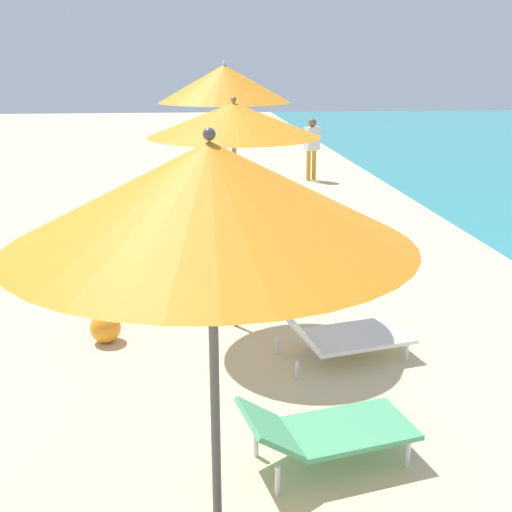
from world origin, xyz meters
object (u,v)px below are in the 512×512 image
object	(u,v)px
beach_ball	(105,328)
lounger_second_shoreside	(326,429)
lounger_third_shoreside	(295,271)
umbrella_second	(210,194)
lounger_third_inland	(338,334)
umbrella_third	(234,120)
umbrella_farthest	(224,84)
lounger_farthest_shoreside	(271,203)
person_walking_mid	(312,143)

from	to	relation	value
beach_ball	lounger_second_shoreside	bearing A→B (deg)	-50.59
lounger_third_shoreside	beach_ball	xyz separation A→B (m)	(-2.31, -1.45, -0.08)
umbrella_second	lounger_third_inland	xyz separation A→B (m)	(1.34, 2.83, -2.05)
umbrella_third	lounger_third_inland	size ratio (longest dim) A/B	1.73
lounger_third_shoreside	umbrella_farthest	world-z (taller)	umbrella_farthest
umbrella_third	lounger_farthest_shoreside	distance (m)	5.70
umbrella_second	umbrella_third	world-z (taller)	umbrella_second
lounger_second_shoreside	umbrella_farthest	world-z (taller)	umbrella_farthest
lounger_third_shoreside	lounger_farthest_shoreside	size ratio (longest dim) A/B	0.91
umbrella_second	umbrella_third	xyz separation A→B (m)	(0.36, 3.73, 0.01)
umbrella_second	lounger_third_shoreside	xyz separation A→B (m)	(1.24, 4.90, -2.07)
lounger_third_shoreside	person_walking_mid	xyz separation A→B (m)	(1.71, 7.95, 0.69)
umbrella_second	umbrella_farthest	bearing A→B (deg)	86.50
lounger_second_shoreside	beach_ball	distance (m)	3.03
lounger_farthest_shoreside	lounger_third_inland	bearing A→B (deg)	-80.92
umbrella_second	lounger_farthest_shoreside	world-z (taller)	umbrella_second
lounger_third_inland	person_walking_mid	xyz separation A→B (m)	(1.60, 10.03, 0.67)
lounger_second_shoreside	lounger_third_inland	size ratio (longest dim) A/B	0.94
lounger_second_shoreside	umbrella_third	bearing A→B (deg)	88.19
umbrella_second	lounger_second_shoreside	distance (m)	2.47
lounger_second_shoreside	lounger_third_inland	world-z (taller)	lounger_third_inland
lounger_third_shoreside	umbrella_farthest	bearing A→B (deg)	116.63
lounger_second_shoreside	beach_ball	xyz separation A→B (m)	(-1.92, 2.34, -0.12)
umbrella_farthest	person_walking_mid	xyz separation A→B (m)	(2.46, 4.97, -1.62)
lounger_second_shoreside	person_walking_mid	xyz separation A→B (m)	(2.09, 11.74, 0.65)
lounger_third_shoreside	lounger_third_inland	distance (m)	2.08
umbrella_second	umbrella_third	size ratio (longest dim) A/B	1.02
lounger_second_shoreside	lounger_farthest_shoreside	xyz separation A→B (m)	(0.56, 7.84, -0.00)
beach_ball	umbrella_second	bearing A→B (deg)	-72.77
lounger_third_shoreside	umbrella_third	bearing A→B (deg)	-114.37
umbrella_third	lounger_third_shoreside	distance (m)	2.54
lounger_third_inland	umbrella_second	bearing A→B (deg)	-128.16
umbrella_third	umbrella_farthest	world-z (taller)	umbrella_farthest
umbrella_farthest	person_walking_mid	size ratio (longest dim) A/B	1.88
person_walking_mid	lounger_farthest_shoreside	bearing A→B (deg)	-45.48
umbrella_farthest	lounger_farthest_shoreside	distance (m)	2.68
lounger_third_shoreside	lounger_farthest_shoreside	bearing A→B (deg)	100.01
umbrella_second	lounger_third_shoreside	distance (m)	5.46
lounger_farthest_shoreside	beach_ball	bearing A→B (deg)	-104.55
beach_ball	umbrella_farthest	bearing A→B (deg)	70.66
lounger_farthest_shoreside	beach_ball	xyz separation A→B (m)	(-2.48, -5.50, -0.12)
person_walking_mid	beach_ball	xyz separation A→B (m)	(-4.01, -9.40, -0.77)
person_walking_mid	beach_ball	world-z (taller)	person_walking_mid
lounger_third_inland	beach_ball	world-z (taller)	lounger_third_inland
lounger_third_shoreside	lounger_third_inland	xyz separation A→B (m)	(0.10, -2.08, 0.02)
lounger_third_inland	beach_ball	distance (m)	2.49
umbrella_third	umbrella_farthest	distance (m)	4.16
umbrella_third	umbrella_farthest	bearing A→B (deg)	88.31
umbrella_third	beach_ball	size ratio (longest dim) A/B	7.70
lounger_third_inland	umbrella_third	bearing A→B (deg)	124.37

